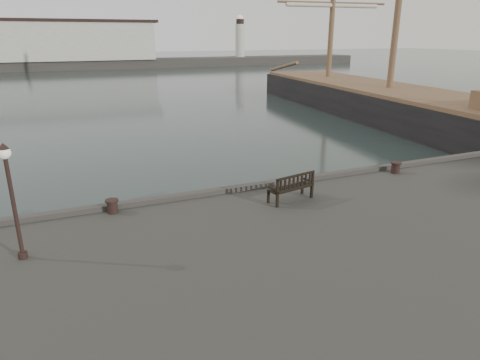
{
  "coord_description": "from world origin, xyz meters",
  "views": [
    {
      "loc": [
        -7.1,
        -14.24,
        7.14
      ],
      "look_at": [
        -1.27,
        -0.5,
        2.1
      ],
      "focal_mm": 32.0,
      "sensor_mm": 36.0,
      "label": 1
    }
  ],
  "objects_px": {
    "tall_ship_main": "(387,109)",
    "bench": "(291,192)",
    "bollard_right": "(396,168)",
    "lamp_post": "(10,187)",
    "bollard_left": "(112,206)"
  },
  "relations": [
    {
      "from": "bollard_left",
      "to": "lamp_post",
      "type": "distance_m",
      "value": 3.86
    },
    {
      "from": "tall_ship_main",
      "to": "bench",
      "type": "bearing_deg",
      "value": -132.6
    },
    {
      "from": "bollard_right",
      "to": "tall_ship_main",
      "type": "height_order",
      "value": "tall_ship_main"
    },
    {
      "from": "bollard_right",
      "to": "lamp_post",
      "type": "height_order",
      "value": "lamp_post"
    },
    {
      "from": "bollard_left",
      "to": "tall_ship_main",
      "type": "distance_m",
      "value": 31.69
    },
    {
      "from": "bollard_left",
      "to": "tall_ship_main",
      "type": "bearing_deg",
      "value": 32.86
    },
    {
      "from": "lamp_post",
      "to": "tall_ship_main",
      "type": "height_order",
      "value": "tall_ship_main"
    },
    {
      "from": "lamp_post",
      "to": "tall_ship_main",
      "type": "distance_m",
      "value": 35.18
    },
    {
      "from": "bench",
      "to": "tall_ship_main",
      "type": "xyz_separation_m",
      "value": [
        20.6,
        18.53,
        -1.11
      ]
    },
    {
      "from": "bollard_left",
      "to": "lamp_post",
      "type": "xyz_separation_m",
      "value": [
        -2.59,
        -2.24,
        1.78
      ]
    },
    {
      "from": "bollard_right",
      "to": "bench",
      "type": "bearing_deg",
      "value": -169.36
    },
    {
      "from": "lamp_post",
      "to": "bollard_left",
      "type": "bearing_deg",
      "value": 40.89
    },
    {
      "from": "bench",
      "to": "bollard_right",
      "type": "distance_m",
      "value": 5.82
    },
    {
      "from": "tall_ship_main",
      "to": "bollard_right",
      "type": "bearing_deg",
      "value": -125.02
    },
    {
      "from": "lamp_post",
      "to": "bollard_right",
      "type": "bearing_deg",
      "value": 7.86
    }
  ]
}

